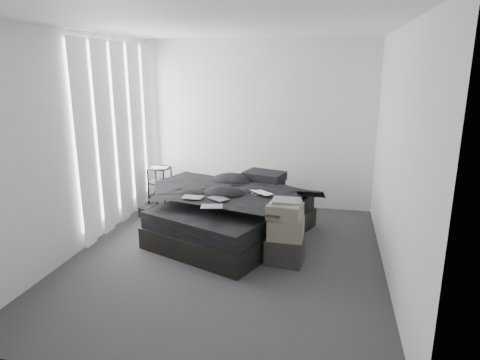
% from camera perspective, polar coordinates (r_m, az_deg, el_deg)
% --- Properties ---
extents(floor, '(3.60, 4.20, 0.01)m').
position_cam_1_polar(floor, '(5.13, -1.92, -10.42)').
color(floor, '#363538').
rests_on(floor, ground).
extents(ceiling, '(3.60, 4.20, 0.01)m').
position_cam_1_polar(ceiling, '(4.64, -2.21, 19.90)').
color(ceiling, white).
rests_on(ceiling, ground).
extents(wall_back, '(3.60, 0.01, 2.60)m').
position_cam_1_polar(wall_back, '(6.75, 2.35, 7.35)').
color(wall_back, silver).
rests_on(wall_back, ground).
extents(wall_front, '(3.60, 0.01, 2.60)m').
position_cam_1_polar(wall_front, '(2.80, -12.66, -4.32)').
color(wall_front, silver).
rests_on(wall_front, ground).
extents(wall_left, '(0.01, 4.20, 2.60)m').
position_cam_1_polar(wall_left, '(5.44, -20.82, 4.49)').
color(wall_left, silver).
rests_on(wall_left, ground).
extents(wall_right, '(0.01, 4.20, 2.60)m').
position_cam_1_polar(wall_right, '(4.63, 20.14, 2.81)').
color(wall_right, silver).
rests_on(wall_right, ground).
extents(window_left, '(0.02, 2.00, 2.30)m').
position_cam_1_polar(window_left, '(6.19, -16.24, 6.52)').
color(window_left, white).
rests_on(window_left, wall_left).
extents(curtain_left, '(0.06, 2.12, 2.48)m').
position_cam_1_polar(curtain_left, '(6.17, -15.78, 5.88)').
color(curtain_left, white).
rests_on(curtain_left, wall_left).
extents(bed, '(2.12, 2.38, 0.27)m').
position_cam_1_polar(bed, '(5.70, -0.90, -6.26)').
color(bed, black).
rests_on(bed, floor).
extents(mattress, '(2.04, 2.31, 0.21)m').
position_cam_1_polar(mattress, '(5.62, -0.91, -3.99)').
color(mattress, black).
rests_on(mattress, bed).
extents(duvet, '(1.98, 2.10, 0.23)m').
position_cam_1_polar(duvet, '(5.51, -1.20, -1.98)').
color(duvet, black).
rests_on(duvet, mattress).
extents(pillow_lower, '(0.70, 0.59, 0.13)m').
position_cam_1_polar(pillow_lower, '(6.20, 2.80, -0.50)').
color(pillow_lower, black).
rests_on(pillow_lower, mattress).
extents(pillow_upper, '(0.64, 0.52, 0.12)m').
position_cam_1_polar(pillow_upper, '(6.12, 3.25, 0.52)').
color(pillow_upper, black).
rests_on(pillow_upper, pillow_lower).
extents(laptop, '(0.37, 0.36, 0.02)m').
position_cam_1_polar(laptop, '(5.36, 2.53, -1.08)').
color(laptop, silver).
rests_on(laptop, duvet).
extents(comic_a, '(0.25, 0.16, 0.01)m').
position_cam_1_polar(comic_a, '(5.26, -6.34, -1.56)').
color(comic_a, black).
rests_on(comic_a, duvet).
extents(comic_b, '(0.30, 0.27, 0.01)m').
position_cam_1_polar(comic_b, '(5.19, -2.92, -1.65)').
color(comic_b, black).
rests_on(comic_b, duvet).
extents(comic_c, '(0.28, 0.21, 0.01)m').
position_cam_1_polar(comic_c, '(4.90, -3.79, -2.62)').
color(comic_c, black).
rests_on(comic_c, duvet).
extents(side_stand, '(0.38, 0.38, 0.66)m').
position_cam_1_polar(side_stand, '(6.86, -10.59, -1.07)').
color(side_stand, black).
rests_on(side_stand, floor).
extents(papers, '(0.27, 0.21, 0.01)m').
position_cam_1_polar(papers, '(6.77, -10.69, 1.62)').
color(papers, white).
rests_on(papers, side_stand).
extents(floor_books, '(0.19, 0.24, 0.15)m').
position_cam_1_polar(floor_books, '(6.63, -12.36, -4.03)').
color(floor_books, black).
rests_on(floor_books, floor).
extents(box_lower, '(0.45, 0.37, 0.31)m').
position_cam_1_polar(box_lower, '(4.99, 5.96, -9.31)').
color(box_lower, black).
rests_on(box_lower, floor).
extents(box_mid, '(0.40, 0.32, 0.24)m').
position_cam_1_polar(box_mid, '(4.88, 6.14, -6.44)').
color(box_mid, '#655F50').
rests_on(box_mid, box_lower).
extents(box_upper, '(0.41, 0.35, 0.16)m').
position_cam_1_polar(box_upper, '(4.82, 6.01, -4.16)').
color(box_upper, '#655F50').
rests_on(box_upper, box_mid).
extents(art_book_white, '(0.34, 0.28, 0.03)m').
position_cam_1_polar(art_book_white, '(4.78, 6.15, -3.07)').
color(art_book_white, silver).
rests_on(art_book_white, box_upper).
extents(art_book_snake, '(0.31, 0.25, 0.03)m').
position_cam_1_polar(art_book_snake, '(4.76, 6.25, -2.76)').
color(art_book_snake, silver).
rests_on(art_book_snake, art_book_white).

